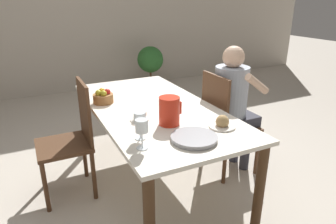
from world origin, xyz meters
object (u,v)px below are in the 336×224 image
object	(u,v)px
chair_person_side	(224,122)
serving_tray	(194,138)
potted_plant	(150,63)
red_pitcher	(169,111)
chair_opposite	(72,137)
person_seated	(234,99)
wine_glass_juice	(140,120)
teacup_near_person	(139,116)
fruit_bowl	(103,97)
bread_plate	(222,123)
wine_glass_water	(142,127)
teacup_across	(174,101)

from	to	relation	value
chair_person_side	serving_tray	distance (m)	0.91
potted_plant	red_pitcher	bearing A→B (deg)	-110.36
chair_opposite	person_seated	world-z (taller)	person_seated
red_pitcher	person_seated	bearing A→B (deg)	19.37
wine_glass_juice	teacup_near_person	world-z (taller)	wine_glass_juice
chair_person_side	wine_glass_juice	distance (m)	1.10
teacup_near_person	chair_opposite	bearing A→B (deg)	139.14
fruit_bowl	wine_glass_juice	bearing A→B (deg)	-87.56
serving_tray	person_seated	bearing A→B (deg)	37.31
teacup_near_person	bread_plate	bearing A→B (deg)	-38.15
chair_opposite	serving_tray	bearing A→B (deg)	-143.12
teacup_near_person	potted_plant	world-z (taller)	same
serving_tray	bread_plate	world-z (taller)	bread_plate
chair_opposite	red_pitcher	size ratio (longest dim) A/B	4.72
chair_opposite	serving_tray	size ratio (longest dim) A/B	3.18
wine_glass_water	potted_plant	size ratio (longest dim) A/B	0.24
person_seated	wine_glass_water	size ratio (longest dim) A/B	6.36
person_seated	teacup_across	xyz separation A→B (m)	(-0.57, 0.08, 0.04)
wine_glass_juice	potted_plant	size ratio (longest dim) A/B	0.23
red_pitcher	potted_plant	bearing A→B (deg)	69.64
wine_glass_water	bread_plate	size ratio (longest dim) A/B	0.99
bread_plate	wine_glass_water	bearing A→B (deg)	-175.38
wine_glass_water	teacup_near_person	bearing A→B (deg)	71.29
fruit_bowl	serving_tray	bearing A→B (deg)	-71.04
chair_person_side	fruit_bowl	xyz separation A→B (m)	(-1.00, 0.40, 0.26)
bread_plate	potted_plant	distance (m)	3.34
bread_plate	chair_person_side	bearing A→B (deg)	51.03
teacup_near_person	potted_plant	size ratio (longest dim) A/B	0.18
teacup_across	fruit_bowl	bearing A→B (deg)	149.11
teacup_across	serving_tray	size ratio (longest dim) A/B	0.47
bread_plate	red_pitcher	bearing A→B (deg)	146.15
red_pitcher	bread_plate	world-z (taller)	red_pitcher
teacup_near_person	fruit_bowl	distance (m)	0.52
wine_glass_water	teacup_across	distance (m)	0.82
wine_glass_water	teacup_across	size ratio (longest dim) A/B	1.31
person_seated	wine_glass_juice	distance (m)	1.14
chair_opposite	bread_plate	size ratio (longest dim) A/B	5.07
chair_opposite	red_pitcher	distance (m)	0.88
chair_opposite	bread_plate	bearing A→B (deg)	-129.49
bread_plate	potted_plant	size ratio (longest dim) A/B	0.24
red_pitcher	bread_plate	distance (m)	0.38
red_pitcher	teacup_across	size ratio (longest dim) A/B	1.43
chair_opposite	person_seated	size ratio (longest dim) A/B	0.81
red_pitcher	wine_glass_juice	size ratio (longest dim) A/B	1.13
wine_glass_juice	serving_tray	size ratio (longest dim) A/B	0.60
teacup_across	bread_plate	bearing A→B (deg)	-80.51
person_seated	red_pitcher	xyz separation A→B (m)	(-0.79, -0.28, 0.11)
chair_person_side	bread_plate	size ratio (longest dim) A/B	5.07
wine_glass_water	teacup_near_person	size ratio (longest dim) A/B	1.31
chair_person_side	potted_plant	bearing A→B (deg)	171.26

